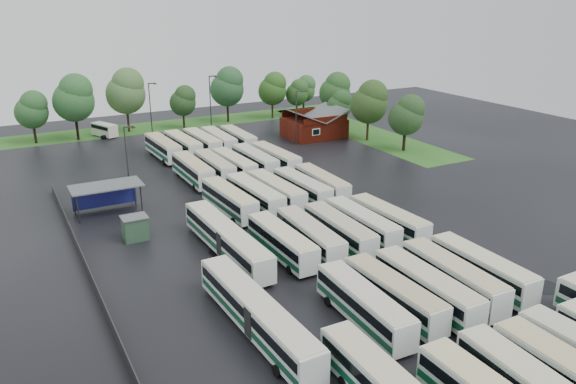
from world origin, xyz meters
name	(u,v)px	position (x,y,z in m)	size (l,w,h in m)	color
ground	(327,253)	(0.00, 0.00, 0.00)	(160.00, 160.00, 0.00)	black
brick_building	(314,127)	(24.00, 42.77, 1.87)	(10.07, 8.60, 5.39)	maroon
wash_shed	(106,189)	(-17.20, 22.02, 2.99)	(8.20, 4.20, 3.58)	#2D2D30
utility_hut	(135,228)	(-16.20, 12.60, 1.32)	(2.70, 2.20, 2.62)	#28472F
grass_strip_north	(162,126)	(2.00, 64.80, 0.01)	(80.00, 10.00, 0.01)	#2A601C
grass_strip_east	(359,131)	(34.00, 42.80, 0.01)	(10.00, 50.00, 0.01)	#2A601C
west_fence	(85,263)	(-22.20, 8.00, 0.60)	(0.10, 50.00, 1.20)	#2D2D30
bus_r0c2	(575,381)	(1.94, -26.34, 1.75)	(2.47, 11.46, 3.19)	silver
bus_r1c0	(364,305)	(-4.33, -12.34, 1.69)	(2.74, 11.10, 3.07)	silver
bus_r1c1	(393,294)	(-1.16, -12.06, 1.66)	(2.57, 10.88, 3.01)	silver
bus_r1c2	(426,287)	(1.84, -12.61, 1.73)	(2.48, 11.34, 3.15)	silver
bus_r1c3	(452,277)	(5.10, -12.26, 1.73)	(2.80, 11.38, 3.15)	silver
bus_r1c4	(481,268)	(8.59, -12.22, 1.69)	(2.40, 11.03, 3.07)	silver
bus_r2c0	(282,242)	(-4.45, 1.31, 1.67)	(2.47, 10.95, 3.04)	silver
bus_r2c1	(310,236)	(-1.32, 1.22, 1.70)	(2.79, 11.17, 3.09)	silver
bus_r2c2	(339,230)	(2.10, 0.99, 1.69)	(2.54, 11.07, 3.07)	silver
bus_r2c3	(361,224)	(5.21, 1.41, 1.68)	(2.43, 10.98, 3.05)	silver
bus_r2c4	(388,220)	(8.36, 0.87, 1.68)	(2.86, 11.07, 3.05)	silver
bus_r3c0	(229,200)	(-4.43, 14.86, 1.70)	(2.91, 11.20, 3.09)	silver
bus_r3c1	(255,195)	(-1.12, 14.75, 1.74)	(2.96, 11.44, 3.16)	silver
bus_r3c2	(276,191)	(1.80, 14.86, 1.72)	(2.87, 11.35, 3.13)	silver
bus_r3c3	(302,188)	(5.39, 14.62, 1.67)	(2.74, 11.01, 3.04)	silver
bus_r3c4	(322,184)	(8.52, 14.93, 1.66)	(2.56, 10.91, 3.02)	silver
bus_r4c0	(193,170)	(-4.29, 28.30, 1.73)	(2.48, 11.29, 3.14)	silver
bus_r4c1	(214,167)	(-1.00, 28.53, 1.66)	(2.42, 10.88, 3.02)	silver
bus_r4c2	(234,165)	(1.83, 28.10, 1.67)	(2.72, 11.00, 3.04)	silver
bus_r4c3	(255,161)	(5.26, 28.32, 1.73)	(2.57, 11.34, 3.15)	silver
bus_r4c4	(275,158)	(8.45, 28.07, 1.74)	(2.96, 11.45, 3.16)	silver
bus_r5c0	(163,148)	(-4.48, 41.99, 1.74)	(2.90, 11.45, 3.16)	silver
bus_r5c1	(183,145)	(-1.14, 42.12, 1.75)	(2.97, 11.51, 3.17)	silver
bus_r5c2	(202,142)	(2.20, 42.24, 1.74)	(2.80, 11.41, 3.16)	silver
bus_r5c3	(219,141)	(5.09, 42.16, 1.71)	(2.51, 11.21, 3.11)	silver
bus_r5c4	(238,139)	(8.55, 42.04, 1.67)	(2.40, 10.90, 3.03)	silver
artic_bus_west_b	(227,239)	(-9.08, 4.39, 1.73)	(2.79, 16.89, 3.12)	silver
artic_bus_west_c	(257,314)	(-12.35, -9.58, 1.71)	(2.88, 16.71, 3.09)	silver
minibus	(104,129)	(-9.78, 61.41, 1.34)	(4.06, 5.88, 2.41)	silver
tree_north_0	(32,109)	(-21.32, 62.05, 5.99)	(5.62, 5.62, 9.31)	black
tree_north_1	(74,98)	(-14.35, 60.99, 7.64)	(7.17, 7.17, 11.88)	black
tree_north_2	(126,91)	(-4.77, 63.08, 7.79)	(7.31, 7.31, 12.10)	black
tree_north_3	(184,100)	(5.53, 61.23, 5.38)	(5.06, 5.06, 8.37)	black
tree_north_4	(228,86)	(15.31, 62.30, 7.25)	(6.80, 6.80, 11.27)	black
tree_north_5	(273,88)	(24.96, 61.13, 6.27)	(5.88, 5.88, 9.74)	#352514
tree_north_6	(305,88)	(33.80, 63.35, 5.30)	(4.99, 4.98, 8.25)	#3A2C1F
tree_east_0	(407,115)	(32.58, 27.31, 6.10)	(5.75, 5.73, 9.49)	black
tree_east_1	(370,102)	(31.38, 36.07, 6.97)	(6.54, 6.54, 10.83)	#382013
tree_east_2	(340,105)	(30.67, 44.56, 5.04)	(4.73, 4.73, 7.84)	#362319
tree_east_3	(336,90)	(33.77, 50.86, 6.66)	(6.25, 6.25, 10.35)	black
tree_east_4	(298,92)	(30.57, 60.72, 5.09)	(4.78, 4.78, 7.92)	#3B2B19
lamp_post_ne	(297,114)	(18.46, 39.41, 5.46)	(1.45, 0.28, 9.41)	#2D2D30
lamp_post_nw	(128,158)	(-13.65, 24.99, 5.56)	(1.47, 0.29, 9.58)	#2D2D30
lamp_post_back_w	(151,107)	(-2.40, 55.34, 5.86)	(1.55, 0.30, 10.08)	#2D2D30
lamp_post_back_e	(211,100)	(8.57, 54.30, 6.25)	(1.66, 0.32, 10.77)	#2D2D30
puddle_0	(457,364)	(-1.46, -19.81, 0.00)	(4.46, 4.46, 0.01)	black
puddle_2	(241,252)	(-7.63, 4.27, 0.00)	(6.60, 6.60, 0.01)	black
puddle_3	(407,250)	(7.55, -3.38, 0.00)	(3.97, 3.97, 0.01)	black
puddle_4	(544,287)	(13.47, -15.20, 0.00)	(2.98, 2.98, 0.01)	black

